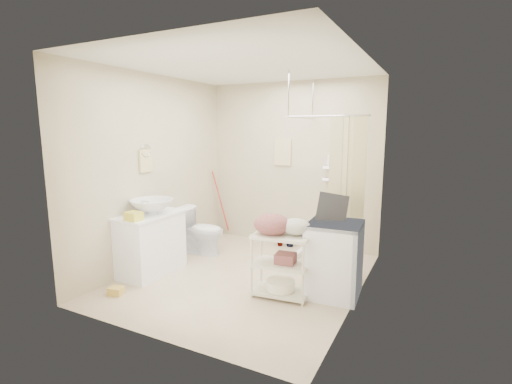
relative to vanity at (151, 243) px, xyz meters
The scene contains 23 objects.
floor 1.29m from the vanity, 19.38° to the left, with size 3.20×3.20×0.00m, color beige.
ceiling 2.52m from the vanity, 19.38° to the left, with size 2.80×3.20×0.04m, color silver.
wall_back 2.49m from the vanity, 59.99° to the left, with size 2.80×0.04×2.60m, color #C4B897.
wall_front 1.89m from the vanity, 45.78° to the right, with size 2.80×0.04×2.60m, color #C4B897.
wall_left 1.02m from the vanity, 120.46° to the left, with size 0.04×3.20×2.60m, color #C4B897.
wall_right 2.75m from the vanity, ahead, with size 0.04×3.20×2.60m, color #C4B897.
vanity is the anchor object (origin of this frame).
sink 0.49m from the vanity, 40.01° to the left, with size 0.55×0.55×0.19m, color silver.
counter_basket 0.58m from the vanity, 76.93° to the right, with size 0.19×0.15×0.11m, color gold.
floor_basket 0.78m from the vanity, 82.26° to the right, with size 0.23×0.18×0.12m, color gold.
toilet 0.95m from the vanity, 82.77° to the left, with size 0.39×0.69×0.71m, color white.
mop 1.91m from the vanity, 94.37° to the left, with size 0.11×0.11×1.14m, color red, non-canonical shape.
potted_plant_a 2.09m from the vanity, 59.53° to the left, with size 0.20×0.13×0.37m, color #9C502C.
potted_plant_b 2.22m from the vanity, 56.14° to the left, with size 0.19×0.15×0.34m, color #9B5932.
hanging_towel 2.49m from the vanity, 63.07° to the left, with size 0.28×0.03×0.42m, color beige.
towel_ring 1.12m from the vanity, 136.59° to the left, with size 0.04×0.22×0.34m, color #DAC784, non-canonical shape.
tp_holder 0.60m from the vanity, 113.58° to the left, with size 0.08×0.12×0.14m, color silver, non-canonical shape.
shower 2.57m from the vanity, 35.96° to the left, with size 1.10×1.10×2.10m, color white, non-canonical shape.
shampoo_bottle_a 2.84m from the vanity, 47.32° to the left, with size 0.08×0.08×0.22m, color white.
shampoo_bottle_b 2.89m from the vanity, 45.58° to the left, with size 0.07×0.08×0.16m, color #466EB2.
washing_machine 2.34m from the vanity, 10.59° to the left, with size 0.57×0.59×0.84m, color white.
laundry_rack 1.79m from the vanity, ahead, with size 0.62×0.37×0.86m, color beige, non-canonical shape.
ironing_board 2.26m from the vanity, 10.80° to the left, with size 0.34×0.10×1.19m, color black, non-canonical shape.
Camera 1 is at (2.15, -3.93, 1.86)m, focal length 26.00 mm.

